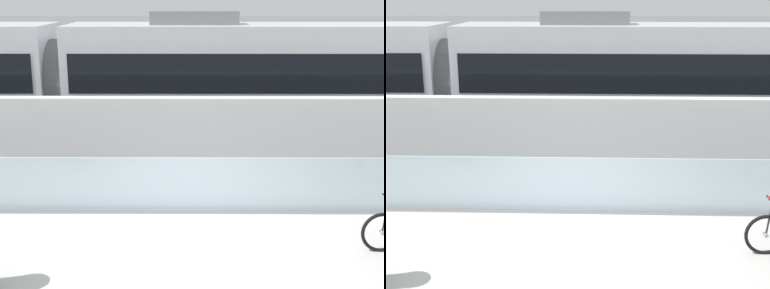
{
  "view_description": "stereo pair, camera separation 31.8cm",
  "coord_description": "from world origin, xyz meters",
  "views": [
    {
      "loc": [
        0.11,
        -8.49,
        4.28
      ],
      "look_at": [
        0.05,
        2.35,
        1.25
      ],
      "focal_mm": 50.83,
      "sensor_mm": 36.0,
      "label": 1
    },
    {
      "loc": [
        0.43,
        -8.48,
        4.28
      ],
      "look_at": [
        0.05,
        2.35,
        1.25
      ],
      "focal_mm": 50.83,
      "sensor_mm": 36.0,
      "label": 2
    }
  ],
  "objects": [
    {
      "name": "ground_plane",
      "position": [
        0.0,
        0.0,
        0.0
      ],
      "size": [
        200.0,
        200.0,
        0.0
      ],
      "primitive_type": "plane",
      "color": "slate"
    },
    {
      "name": "bike_path_deck",
      "position": [
        0.0,
        0.0,
        0.01
      ],
      "size": [
        32.0,
        3.2,
        0.01
      ],
      "primitive_type": "cube",
      "color": "silver",
      "rests_on": "ground"
    },
    {
      "name": "glass_parapet",
      "position": [
        0.0,
        1.85,
        0.56
      ],
      "size": [
        32.0,
        0.05,
        1.11
      ],
      "primitive_type": "cube",
      "color": "silver",
      "rests_on": "ground"
    },
    {
      "name": "concrete_barrier_wall",
      "position": [
        0.0,
        3.65,
        1.0
      ],
      "size": [
        32.0,
        0.36,
        2.0
      ],
      "primitive_type": "cube",
      "color": "silver",
      "rests_on": "ground"
    },
    {
      "name": "tram_rail_near",
      "position": [
        0.0,
        6.13,
        0.0
      ],
      "size": [
        32.0,
        0.08,
        0.01
      ],
      "primitive_type": "cube",
      "color": "#595654",
      "rests_on": "ground"
    },
    {
      "name": "tram_rail_far",
      "position": [
        0.0,
        7.57,
        0.0
      ],
      "size": [
        32.0,
        0.08,
        0.01
      ],
      "primitive_type": "cube",
      "color": "#595654",
      "rests_on": "ground"
    },
    {
      "name": "tram",
      "position": [
        -3.69,
        6.85,
        1.89
      ],
      "size": [
        22.56,
        2.54,
        3.81
      ],
      "color": "silver",
      "rests_on": "ground"
    }
  ]
}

